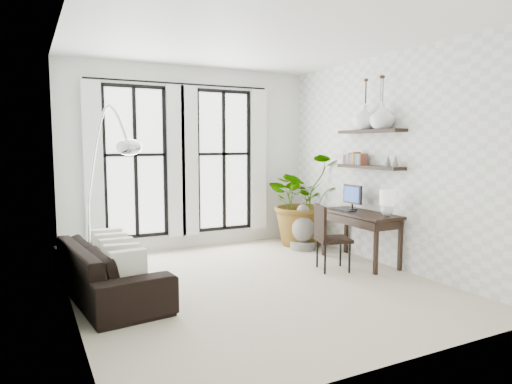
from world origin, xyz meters
TOP-DOWN VIEW (x-y plane):
  - floor at (0.00, 0.00)m, footprint 5.00×5.00m
  - ceiling at (0.00, 0.00)m, footprint 5.00×5.00m
  - wall_left at (-2.25, 0.00)m, footprint 0.00×5.00m
  - wall_right at (2.25, 0.00)m, footprint 0.00×5.00m
  - wall_back at (0.00, 2.50)m, footprint 4.50×0.00m
  - windows at (-0.20, 2.43)m, footprint 3.26×0.13m
  - wall_shelves at (2.11, 0.28)m, footprint 0.25×1.30m
  - sofa at (-1.80, 0.43)m, footprint 1.12×2.32m
  - throw_pillows at (-1.70, 0.43)m, footprint 0.40×1.52m
  - plant at (1.90, 1.77)m, footprint 1.56×1.37m
  - desk at (1.94, 0.20)m, footprint 0.57×1.36m
  - desk_chair at (1.25, 0.12)m, footprint 0.57×0.57m
  - arc_lamp at (-1.70, 0.92)m, footprint 0.73×1.22m
  - buddha at (1.67, 1.43)m, footprint 0.45×0.45m
  - vase_a at (2.11, -0.01)m, footprint 0.37×0.37m
  - vase_b at (2.11, 0.39)m, footprint 0.37×0.37m

SIDE VIEW (x-z plane):
  - floor at x=0.00m, z-range 0.00..0.00m
  - sofa at x=-1.80m, z-range 0.00..0.65m
  - buddha at x=1.67m, z-range -0.06..0.74m
  - throw_pillows at x=-1.70m, z-range 0.30..0.70m
  - desk_chair at x=1.25m, z-range 0.07..1.04m
  - desk at x=1.94m, z-range 0.15..1.34m
  - plant at x=1.90m, z-range 0.00..1.68m
  - windows at x=-0.20m, z-range 0.24..2.88m
  - wall_left at x=-2.25m, z-range -0.90..4.10m
  - wall_right at x=2.25m, z-range -0.90..4.10m
  - wall_back at x=0.00m, z-range -0.65..3.85m
  - wall_shelves at x=2.11m, z-range 1.43..2.03m
  - arc_lamp at x=-1.70m, z-range 0.63..2.98m
  - vase_a at x=2.11m, z-range 2.07..2.46m
  - vase_b at x=2.11m, z-range 2.07..2.46m
  - ceiling at x=0.00m, z-range 3.20..3.20m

